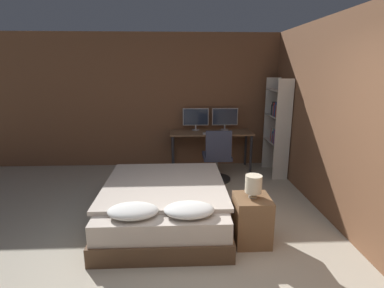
{
  "coord_description": "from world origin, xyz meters",
  "views": [
    {
      "loc": [
        -0.21,
        -2.45,
        2.01
      ],
      "look_at": [
        0.01,
        2.52,
        0.75
      ],
      "focal_mm": 28.0,
      "sensor_mm": 36.0,
      "label": 1
    }
  ],
  "objects_px": {
    "nightstand": "(252,220)",
    "bedside_lamp": "(254,184)",
    "bed": "(165,204)",
    "computer_mouse": "(226,133)",
    "monitor_left": "(196,118)",
    "keyboard": "(212,133)",
    "office_chair": "(217,160)",
    "bookshelf": "(278,123)",
    "monitor_right": "(225,118)",
    "desk": "(211,137)"
  },
  "relations": [
    {
      "from": "nightstand",
      "to": "bedside_lamp",
      "type": "bearing_deg",
      "value": 180.0
    },
    {
      "from": "bed",
      "to": "computer_mouse",
      "type": "height_order",
      "value": "computer_mouse"
    },
    {
      "from": "bed",
      "to": "monitor_left",
      "type": "relative_size",
      "value": 3.74
    },
    {
      "from": "bedside_lamp",
      "to": "keyboard",
      "type": "relative_size",
      "value": 0.74
    },
    {
      "from": "nightstand",
      "to": "office_chair",
      "type": "xyz_separation_m",
      "value": [
        -0.16,
        1.99,
        0.12
      ]
    },
    {
      "from": "monitor_left",
      "to": "bookshelf",
      "type": "distance_m",
      "value": 1.62
    },
    {
      "from": "monitor_right",
      "to": "computer_mouse",
      "type": "bearing_deg",
      "value": -94.51
    },
    {
      "from": "bed",
      "to": "office_chair",
      "type": "height_order",
      "value": "office_chair"
    },
    {
      "from": "monitor_left",
      "to": "bedside_lamp",
      "type": "bearing_deg",
      "value": -80.19
    },
    {
      "from": "bed",
      "to": "bookshelf",
      "type": "height_order",
      "value": "bookshelf"
    },
    {
      "from": "bedside_lamp",
      "to": "bookshelf",
      "type": "bearing_deg",
      "value": 66.09
    },
    {
      "from": "nightstand",
      "to": "computer_mouse",
      "type": "xyz_separation_m",
      "value": [
        0.07,
        2.51,
        0.51
      ]
    },
    {
      "from": "monitor_left",
      "to": "office_chair",
      "type": "bearing_deg",
      "value": -69.03
    },
    {
      "from": "monitor_left",
      "to": "computer_mouse",
      "type": "relative_size",
      "value": 7.52
    },
    {
      "from": "desk",
      "to": "monitor_right",
      "type": "relative_size",
      "value": 3.11
    },
    {
      "from": "monitor_left",
      "to": "monitor_right",
      "type": "distance_m",
      "value": 0.6
    },
    {
      "from": "bedside_lamp",
      "to": "office_chair",
      "type": "height_order",
      "value": "office_chair"
    },
    {
      "from": "bed",
      "to": "keyboard",
      "type": "distance_m",
      "value": 2.21
    },
    {
      "from": "office_chair",
      "to": "monitor_left",
      "type": "bearing_deg",
      "value": 110.97
    },
    {
      "from": "bed",
      "to": "desk",
      "type": "height_order",
      "value": "desk"
    },
    {
      "from": "bed",
      "to": "monitor_right",
      "type": "relative_size",
      "value": 3.74
    },
    {
      "from": "desk",
      "to": "bookshelf",
      "type": "xyz_separation_m",
      "value": [
        1.22,
        -0.39,
        0.34
      ]
    },
    {
      "from": "bedside_lamp",
      "to": "computer_mouse",
      "type": "height_order",
      "value": "bedside_lamp"
    },
    {
      "from": "bed",
      "to": "bookshelf",
      "type": "bearing_deg",
      "value": 40.65
    },
    {
      "from": "bed",
      "to": "office_chair",
      "type": "bearing_deg",
      "value": 58.81
    },
    {
      "from": "bed",
      "to": "desk",
      "type": "bearing_deg",
      "value": 68.6
    },
    {
      "from": "monitor_right",
      "to": "office_chair",
      "type": "distance_m",
      "value": 1.11
    },
    {
      "from": "bed",
      "to": "monitor_right",
      "type": "xyz_separation_m",
      "value": [
        1.15,
        2.35,
        0.77
      ]
    },
    {
      "from": "bed",
      "to": "computer_mouse",
      "type": "xyz_separation_m",
      "value": [
        1.12,
        1.98,
        0.53
      ]
    },
    {
      "from": "keyboard",
      "to": "bookshelf",
      "type": "xyz_separation_m",
      "value": [
        1.22,
        -0.2,
        0.23
      ]
    },
    {
      "from": "desk",
      "to": "computer_mouse",
      "type": "bearing_deg",
      "value": -34.07
    },
    {
      "from": "monitor_right",
      "to": "bookshelf",
      "type": "relative_size",
      "value": 0.29
    },
    {
      "from": "nightstand",
      "to": "desk",
      "type": "distance_m",
      "value": 2.73
    },
    {
      "from": "bed",
      "to": "bedside_lamp",
      "type": "bearing_deg",
      "value": -26.93
    },
    {
      "from": "bedside_lamp",
      "to": "monitor_left",
      "type": "bearing_deg",
      "value": 99.81
    },
    {
      "from": "bedside_lamp",
      "to": "office_chair",
      "type": "bearing_deg",
      "value": 94.55
    },
    {
      "from": "desk",
      "to": "bookshelf",
      "type": "bearing_deg",
      "value": -17.64
    },
    {
      "from": "desk",
      "to": "monitor_right",
      "type": "distance_m",
      "value": 0.5
    },
    {
      "from": "desk",
      "to": "bedside_lamp",
      "type": "bearing_deg",
      "value": -85.81
    },
    {
      "from": "bed",
      "to": "nightstand",
      "type": "xyz_separation_m",
      "value": [
        1.04,
        -0.53,
        0.03
      ]
    },
    {
      "from": "bed",
      "to": "computer_mouse",
      "type": "distance_m",
      "value": 2.33
    },
    {
      "from": "bedside_lamp",
      "to": "desk",
      "type": "bearing_deg",
      "value": 94.19
    },
    {
      "from": "monitor_left",
      "to": "keyboard",
      "type": "distance_m",
      "value": 0.54
    },
    {
      "from": "monitor_right",
      "to": "keyboard",
      "type": "distance_m",
      "value": 0.54
    },
    {
      "from": "desk",
      "to": "bookshelf",
      "type": "relative_size",
      "value": 0.89
    },
    {
      "from": "bed",
      "to": "bookshelf",
      "type": "xyz_separation_m",
      "value": [
        2.06,
        1.77,
        0.76
      ]
    },
    {
      "from": "keyboard",
      "to": "office_chair",
      "type": "xyz_separation_m",
      "value": [
        0.04,
        -0.51,
        -0.38
      ]
    },
    {
      "from": "nightstand",
      "to": "monitor_left",
      "type": "xyz_separation_m",
      "value": [
        -0.5,
        2.88,
        0.75
      ]
    },
    {
      "from": "bedside_lamp",
      "to": "computer_mouse",
      "type": "xyz_separation_m",
      "value": [
        0.07,
        2.51,
        0.06
      ]
    },
    {
      "from": "bedside_lamp",
      "to": "office_chair",
      "type": "relative_size",
      "value": 0.27
    }
  ]
}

